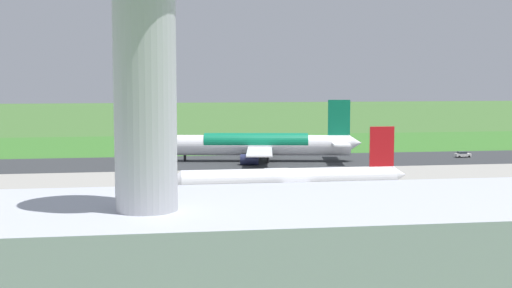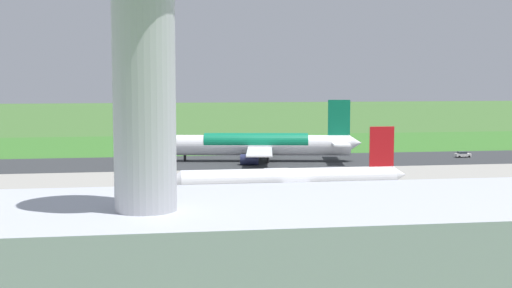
% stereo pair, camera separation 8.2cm
% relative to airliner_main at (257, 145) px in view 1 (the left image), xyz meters
% --- Properties ---
extents(ground_plane, '(800.00, 800.00, 0.00)m').
position_rel_airliner_main_xyz_m(ground_plane, '(1.88, -0.06, -4.35)').
color(ground_plane, '#3D662D').
extents(runway_asphalt, '(600.00, 29.64, 0.06)m').
position_rel_airliner_main_xyz_m(runway_asphalt, '(1.88, -0.06, -4.32)').
color(runway_asphalt, '#2D3033').
rests_on(runway_asphalt, ground).
extents(apron_concrete, '(440.00, 110.00, 0.05)m').
position_rel_airliner_main_xyz_m(apron_concrete, '(1.88, 56.02, -4.33)').
color(apron_concrete, gray).
rests_on(apron_concrete, ground).
extents(grass_verge_foreground, '(600.00, 80.00, 0.04)m').
position_rel_airliner_main_xyz_m(grass_verge_foreground, '(1.88, -42.22, -4.33)').
color(grass_verge_foreground, '#346B27').
rests_on(grass_verge_foreground, ground).
extents(airliner_main, '(53.97, 44.38, 15.88)m').
position_rel_airliner_main_xyz_m(airliner_main, '(0.00, 0.00, 0.00)').
color(airliner_main, white).
rests_on(airliner_main, ground).
extents(airliner_parked_mid, '(43.51, 35.49, 12.74)m').
position_rel_airliner_main_xyz_m(airliner_parked_mid, '(2.78, 55.35, -0.87)').
color(airliner_parked_mid, white).
rests_on(airliner_parked_mid, ground).
extents(service_car_followme, '(4.27, 2.05, 1.62)m').
position_rel_airliner_main_xyz_m(service_car_followme, '(-55.81, -0.19, -3.51)').
color(service_car_followme, silver).
rests_on(service_car_followme, ground).
extents(no_stopping_sign, '(0.60, 0.10, 2.63)m').
position_rel_airliner_main_xyz_m(no_stopping_sign, '(-0.89, -42.24, -2.79)').
color(no_stopping_sign, slate).
rests_on(no_stopping_sign, ground).
extents(traffic_cone_orange, '(0.40, 0.40, 0.55)m').
position_rel_airliner_main_xyz_m(traffic_cone_orange, '(2.90, -42.65, -4.08)').
color(traffic_cone_orange, orange).
rests_on(traffic_cone_orange, ground).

